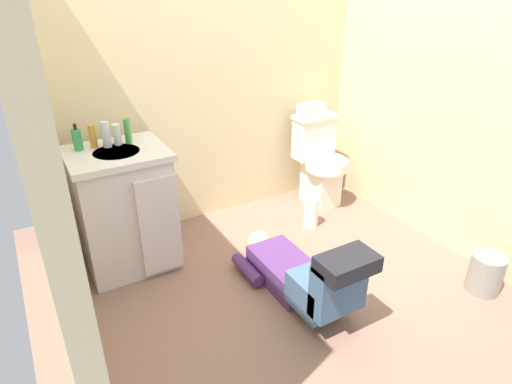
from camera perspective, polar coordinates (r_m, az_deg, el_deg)
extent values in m
cube|color=#886453|center=(2.96, 3.40, -11.30)|extent=(2.98, 3.06, 0.04)
cube|color=beige|center=(3.33, -6.52, 16.16)|extent=(2.64, 0.08, 2.40)
cube|color=beige|center=(2.02, -27.85, 6.42)|extent=(0.08, 2.06, 2.40)
cube|color=beige|center=(3.29, 23.70, 14.05)|extent=(0.08, 2.06, 2.40)
cube|color=white|center=(3.79, 8.38, 1.25)|extent=(0.22, 0.30, 0.38)
cylinder|color=white|center=(3.67, 9.14, 3.58)|extent=(0.35, 0.35, 0.08)
cube|color=white|center=(3.75, 7.53, 6.97)|extent=(0.34, 0.17, 0.34)
cube|color=white|center=(3.69, 7.70, 9.68)|extent=(0.36, 0.19, 0.03)
cube|color=silver|center=(3.00, -16.65, -2.50)|extent=(0.56, 0.48, 0.78)
cube|color=silver|center=(2.83, -17.71, 4.77)|extent=(0.60, 0.52, 0.04)
cylinder|color=silver|center=(2.82, -17.60, 4.55)|extent=(0.28, 0.28, 0.05)
cube|color=silver|center=(2.82, -12.34, -4.35)|extent=(0.26, 0.03, 0.66)
cylinder|color=silver|center=(2.94, -18.56, 6.89)|extent=(0.02, 0.02, 0.10)
cube|color=#512D6B|center=(2.86, 3.82, -10.11)|extent=(0.29, 0.52, 0.17)
sphere|color=tan|center=(3.09, 0.43, -6.81)|extent=(0.19, 0.19, 0.19)
cube|color=#415E81|center=(2.58, 8.40, -12.47)|extent=(0.31, 0.28, 0.20)
cube|color=#415E81|center=(2.42, 10.65, -12.00)|extent=(0.31, 0.12, 0.32)
cube|color=black|center=(2.29, 11.74, -9.15)|extent=(0.31, 0.19, 0.09)
cylinder|color=#512D6B|center=(2.91, -1.13, -10.01)|extent=(0.08, 0.30, 0.08)
cube|color=silver|center=(3.65, 7.18, 10.56)|extent=(0.22, 0.11, 0.10)
cylinder|color=#359652|center=(2.89, -22.17, 6.28)|extent=(0.06, 0.06, 0.13)
cylinder|color=black|center=(2.86, -22.45, 7.83)|extent=(0.02, 0.02, 0.04)
cylinder|color=#C58A31|center=(2.89, -20.40, 6.75)|extent=(0.04, 0.04, 0.15)
cylinder|color=silver|center=(2.88, -18.89, 7.07)|extent=(0.05, 0.05, 0.16)
cylinder|color=white|center=(2.90, -17.58, 7.12)|extent=(0.05, 0.05, 0.13)
cylinder|color=#489A48|center=(2.90, -16.32, 7.59)|extent=(0.04, 0.04, 0.16)
cylinder|color=gray|center=(3.11, 27.63, -9.32)|extent=(0.20, 0.20, 0.25)
cylinder|color=white|center=(3.46, 7.18, -2.64)|extent=(0.11, 0.11, 0.23)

